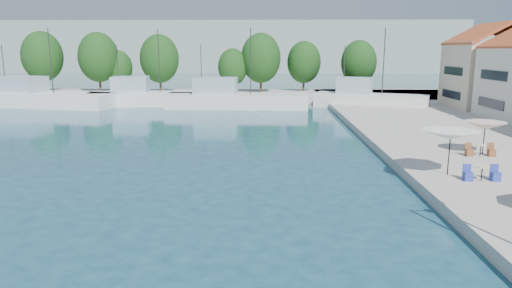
{
  "coord_description": "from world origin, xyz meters",
  "views": [
    {
      "loc": [
        -1.76,
        -2.72,
        7.25
      ],
      "look_at": [
        -2.48,
        26.0,
        1.27
      ],
      "focal_mm": 32.0,
      "sensor_mm": 36.0,
      "label": 1
    }
  ],
  "objects_px": {
    "trawler_04": "(367,100)",
    "umbrella_cream": "(485,126)",
    "trawler_02": "(146,97)",
    "umbrella_white": "(451,135)",
    "trawler_03": "(233,100)",
    "trawler_01": "(37,98)"
  },
  "relations": [
    {
      "from": "trawler_02",
      "to": "umbrella_white",
      "type": "relative_size",
      "value": 5.05
    },
    {
      "from": "umbrella_white",
      "to": "trawler_01",
      "type": "bearing_deg",
      "value": 139.21
    },
    {
      "from": "trawler_03",
      "to": "trawler_04",
      "type": "distance_m",
      "value": 16.83
    },
    {
      "from": "umbrella_white",
      "to": "umbrella_cream",
      "type": "bearing_deg",
      "value": 50.75
    },
    {
      "from": "trawler_01",
      "to": "umbrella_cream",
      "type": "relative_size",
      "value": 7.89
    },
    {
      "from": "trawler_04",
      "to": "umbrella_cream",
      "type": "height_order",
      "value": "trawler_04"
    },
    {
      "from": "trawler_03",
      "to": "umbrella_white",
      "type": "relative_size",
      "value": 5.78
    },
    {
      "from": "umbrella_cream",
      "to": "umbrella_white",
      "type": "bearing_deg",
      "value": -129.25
    },
    {
      "from": "trawler_03",
      "to": "trawler_04",
      "type": "bearing_deg",
      "value": 2.6
    },
    {
      "from": "trawler_02",
      "to": "trawler_04",
      "type": "relative_size",
      "value": 1.1
    },
    {
      "from": "trawler_04",
      "to": "umbrella_cream",
      "type": "xyz_separation_m",
      "value": [
        1.48,
        -28.08,
        1.38
      ]
    },
    {
      "from": "trawler_02",
      "to": "umbrella_white",
      "type": "height_order",
      "value": "trawler_02"
    },
    {
      "from": "trawler_02",
      "to": "trawler_03",
      "type": "distance_m",
      "value": 11.91
    },
    {
      "from": "trawler_04",
      "to": "umbrella_white",
      "type": "relative_size",
      "value": 4.61
    },
    {
      "from": "trawler_02",
      "to": "trawler_04",
      "type": "xyz_separation_m",
      "value": [
        28.5,
        -2.05,
        0.0
      ]
    },
    {
      "from": "umbrella_white",
      "to": "trawler_02",
      "type": "bearing_deg",
      "value": 126.02
    },
    {
      "from": "trawler_03",
      "to": "trawler_02",
      "type": "bearing_deg",
      "value": 170.01
    },
    {
      "from": "trawler_03",
      "to": "umbrella_cream",
      "type": "bearing_deg",
      "value": -55.09
    },
    {
      "from": "trawler_03",
      "to": "umbrella_cream",
      "type": "xyz_separation_m",
      "value": [
        18.31,
        -27.75,
        1.38
      ]
    },
    {
      "from": "trawler_03",
      "to": "umbrella_white",
      "type": "height_order",
      "value": "trawler_03"
    },
    {
      "from": "trawler_01",
      "to": "trawler_02",
      "type": "xyz_separation_m",
      "value": [
        13.89,
        1.18,
        0.0
      ]
    },
    {
      "from": "trawler_02",
      "to": "umbrella_cream",
      "type": "xyz_separation_m",
      "value": [
        29.98,
        -30.12,
        1.38
      ]
    }
  ]
}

